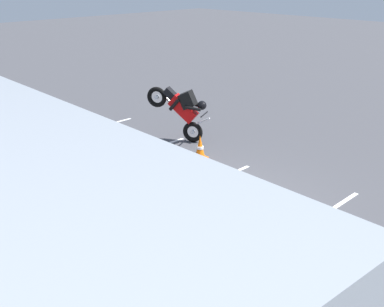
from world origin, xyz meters
The scene contains 10 objects.
ground_plane centered at (0.00, 0.00, 0.00)m, with size 80.00×80.00×0.00m, color #424247.
spectator_far_left centered at (-2.13, 2.45, 1.01)m, with size 0.57×0.38×1.70m.
spectator_left centered at (-1.34, 2.10, 1.03)m, with size 0.57×0.32×1.73m.
spectator_centre centered at (-0.24, 2.51, 1.04)m, with size 0.57×0.33×1.75m.
stunt_motorcycle centered at (3.46, -2.41, 1.00)m, with size 1.87×1.15×1.66m.
traffic_cone centered at (2.08, -1.76, 0.30)m, with size 0.34×0.34×0.63m.
bay_line_b centered at (-1.97, -0.36, 0.00)m, with size 0.21×4.71×0.01m.
bay_line_c centered at (0.77, -0.36, 0.00)m, with size 0.19×3.74×0.01m.
bay_line_d centered at (3.51, -0.36, 0.00)m, with size 0.20×4.36×0.01m.
bay_line_e centered at (6.26, -0.36, 0.00)m, with size 0.21×4.71×0.01m.
Camera 1 is at (-6.42, 6.87, 4.69)m, focal length 45.74 mm.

